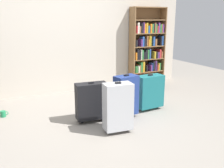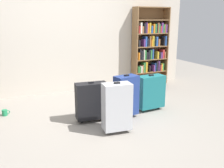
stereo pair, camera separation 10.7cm
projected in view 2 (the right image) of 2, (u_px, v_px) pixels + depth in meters
name	position (u px, v px, depth m)	size (l,w,h in m)	color
ground_plane	(104.00, 126.00, 3.56)	(9.52, 9.52, 0.00)	gray
back_wall	(66.00, 28.00, 4.96)	(5.44, 0.10, 2.60)	beige
bookshelf	(150.00, 47.00, 5.64)	(0.82, 0.26, 1.72)	brown
mug	(5.00, 113.00, 3.94)	(0.12, 0.08, 0.10)	#1E7F4C
storage_box	(154.00, 84.00, 5.46)	(0.40, 0.29, 0.20)	black
suitcase_navy_blue	(126.00, 96.00, 3.80)	(0.38, 0.26, 0.67)	navy
suitcase_silver	(117.00, 107.00, 3.29)	(0.39, 0.25, 0.69)	#B7BABF
suitcase_black	(91.00, 101.00, 3.67)	(0.47, 0.24, 0.60)	black
suitcase_teal	(151.00, 92.00, 4.12)	(0.46, 0.24, 0.60)	#19666B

